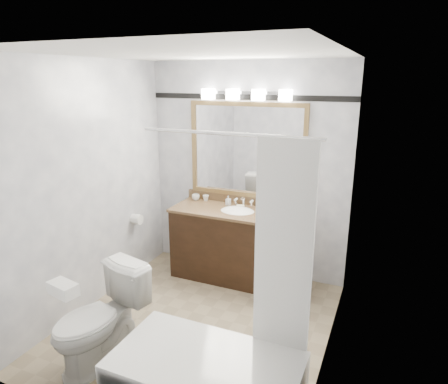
{
  "coord_description": "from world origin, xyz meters",
  "views": [
    {
      "loc": [
        1.57,
        -3.0,
        2.31
      ],
      "look_at": [
        0.12,
        0.35,
        1.26
      ],
      "focal_mm": 32.0,
      "sensor_mm": 36.0,
      "label": 1
    }
  ],
  "objects": [
    {
      "name": "vanity",
      "position": [
        0.0,
        1.02,
        0.44
      ],
      "size": [
        1.53,
        0.58,
        0.97
      ],
      "color": "black",
      "rests_on": "ground"
    },
    {
      "name": "bathtub",
      "position": [
        0.55,
        -0.9,
        0.28
      ],
      "size": [
        1.3,
        0.75,
        1.96
      ],
      "color": "white",
      "rests_on": "ground"
    },
    {
      "name": "cup_left",
      "position": [
        -0.62,
        1.19,
        0.89
      ],
      "size": [
        0.09,
        0.09,
        0.07
      ],
      "primitive_type": "imported",
      "rotation": [
        0.0,
        0.0,
        0.02
      ],
      "color": "white",
      "rests_on": "vanity"
    },
    {
      "name": "tp_roll",
      "position": [
        -1.14,
        0.66,
        0.7
      ],
      "size": [
        0.11,
        0.12,
        0.12
      ],
      "primitive_type": "cylinder",
      "rotation": [
        0.0,
        1.57,
        0.0
      ],
      "color": "white",
      "rests_on": "room"
    },
    {
      "name": "accent_stripe",
      "position": [
        0.0,
        1.29,
        2.1
      ],
      "size": [
        2.4,
        0.01,
        0.06
      ],
      "primitive_type": "cube",
      "color": "black",
      "rests_on": "room"
    },
    {
      "name": "mirror",
      "position": [
        0.0,
        1.28,
        1.5
      ],
      "size": [
        1.4,
        0.04,
        1.1
      ],
      "color": "olive",
      "rests_on": "room"
    },
    {
      "name": "toilet",
      "position": [
        -0.5,
        -0.8,
        0.41
      ],
      "size": [
        0.63,
        0.89,
        0.82
      ],
      "primitive_type": "imported",
      "rotation": [
        0.0,
        0.0,
        -0.24
      ],
      "color": "white",
      "rests_on": "ground"
    },
    {
      "name": "room",
      "position": [
        0.0,
        0.0,
        1.25
      ],
      "size": [
        2.42,
        2.62,
        2.52
      ],
      "color": "gray",
      "rests_on": "ground"
    },
    {
      "name": "tissue_box",
      "position": [
        -0.5,
        -1.12,
        0.86
      ],
      "size": [
        0.24,
        0.16,
        0.09
      ],
      "primitive_type": "cube",
      "rotation": [
        0.0,
        0.0,
        -0.2
      ],
      "color": "white",
      "rests_on": "toilet"
    },
    {
      "name": "coffee_maker",
      "position": [
        0.48,
        0.98,
        1.04
      ],
      "size": [
        0.19,
        0.23,
        0.36
      ],
      "rotation": [
        0.0,
        0.0,
        -0.19
      ],
      "color": "black",
      "rests_on": "vanity"
    },
    {
      "name": "soap_bottle_a",
      "position": [
        -0.18,
        1.17,
        0.91
      ],
      "size": [
        0.06,
        0.06,
        0.11
      ],
      "primitive_type": "imported",
      "rotation": [
        0.0,
        0.0,
        -0.15
      ],
      "color": "white",
      "rests_on": "vanity"
    },
    {
      "name": "soap_bar",
      "position": [
        -0.01,
        1.13,
        0.86
      ],
      "size": [
        0.1,
        0.08,
        0.03
      ],
      "primitive_type": "cube",
      "rotation": [
        0.0,
        0.0,
        0.31
      ],
      "color": "beige",
      "rests_on": "vanity"
    },
    {
      "name": "cup_right",
      "position": [
        -0.5,
        1.22,
        0.88
      ],
      "size": [
        0.09,
        0.09,
        0.07
      ],
      "primitive_type": "imported",
      "rotation": [
        0.0,
        0.0,
        -0.26
      ],
      "color": "white",
      "rests_on": "vanity"
    },
    {
      "name": "vanity_light_bar",
      "position": [
        0.0,
        1.23,
        2.13
      ],
      "size": [
        1.02,
        0.14,
        0.12
      ],
      "color": "silver",
      "rests_on": "room"
    }
  ]
}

